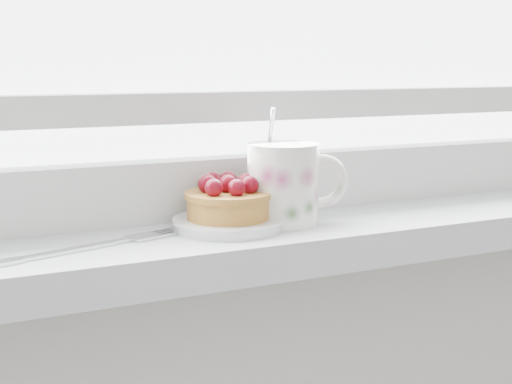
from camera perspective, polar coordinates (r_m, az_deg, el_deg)
saucer at (r=0.79m, az=-2.23°, el=-2.53°), size 0.12×0.12×0.01m
raspberry_tart at (r=0.78m, az=-2.26°, el=-0.60°), size 0.10×0.10×0.05m
floral_mug at (r=0.81m, az=2.38°, el=0.81°), size 0.13×0.10×0.13m
fork at (r=0.73m, az=-12.59°, el=-4.18°), size 0.20×0.07×0.00m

